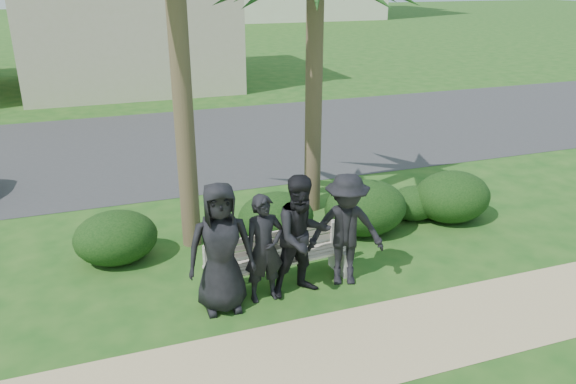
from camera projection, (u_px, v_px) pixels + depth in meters
name	position (u px, v px, depth m)	size (l,w,h in m)	color
ground	(306.00, 278.00, 8.68)	(160.00, 160.00, 0.00)	#194A15
footpath	(358.00, 346.00, 7.10)	(30.00, 1.60, 0.01)	tan
asphalt_street	(202.00, 142.00, 15.70)	(160.00, 8.00, 0.01)	#2D2D30
park_bench	(280.00, 263.00, 8.39)	(2.26, 0.72, 0.78)	#A89E8D
man_a	(221.00, 248.00, 7.58)	(0.91, 0.59, 1.87)	black
man_b	(264.00, 249.00, 7.86)	(0.58, 0.38, 1.60)	black
man_c	(302.00, 236.00, 7.97)	(0.89, 0.69, 1.83)	black
man_d	(346.00, 230.00, 8.26)	(1.13, 0.65, 1.74)	black
hedge_b	(116.00, 236.00, 9.07)	(1.34, 1.11, 0.87)	black
hedge_c	(276.00, 216.00, 9.81)	(1.35, 1.12, 0.88)	black
hedge_d	(365.00, 206.00, 10.09)	(1.52, 1.26, 0.99)	black
hedge_e	(414.00, 202.00, 10.71)	(1.00, 0.83, 0.65)	black
hedge_f	(452.00, 195.00, 10.62)	(1.49, 1.23, 0.97)	black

